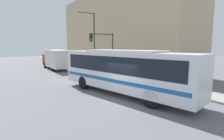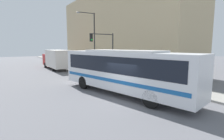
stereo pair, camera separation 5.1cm
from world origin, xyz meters
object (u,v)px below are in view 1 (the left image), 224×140
Objects in this scene: delivery_truck at (56,59)px; traffic_light_pole at (105,46)px; parking_meter at (109,66)px; street_lamp at (92,37)px; fire_hydrant at (141,77)px; city_bus at (123,69)px.

delivery_truck is 1.64× the size of traffic_light_pole.
street_lamp is (-0.09, 4.52, 3.97)m from parking_meter.
fire_hydrant is 0.58× the size of parking_meter.
delivery_truck is at bearing 106.12° from fire_hydrant.
street_lamp reaches higher than delivery_truck.
city_bus is at bearing -148.95° from fire_hydrant.
delivery_truck is 1.00× the size of street_lamp.
city_bus reaches higher than fire_hydrant.
fire_hydrant is at bearing -90.00° from parking_meter.
city_bus is 9.67m from parking_meter.
parking_meter is at bearing 29.29° from traffic_light_pole.
street_lamp is (4.20, -4.29, 3.37)m from delivery_truck.
city_bus reaches higher than delivery_truck.
city_bus is 8.74× the size of parking_meter.
parking_meter is (4.31, 8.61, -0.89)m from city_bus.
traffic_light_pole is (-1.00, 5.46, 3.10)m from fire_hydrant.
fire_hydrant is 11.46m from street_lamp.
delivery_truck is 9.81m from parking_meter.
delivery_truck is 10.12m from traffic_light_pole.
city_bus is 1.41× the size of delivery_truck.
traffic_light_pole is at bearing -100.15° from street_lamp.
traffic_light_pole is (3.31, 8.05, 1.69)m from city_bus.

